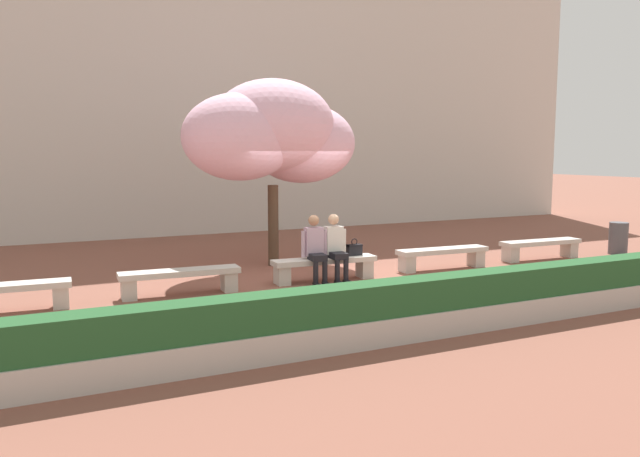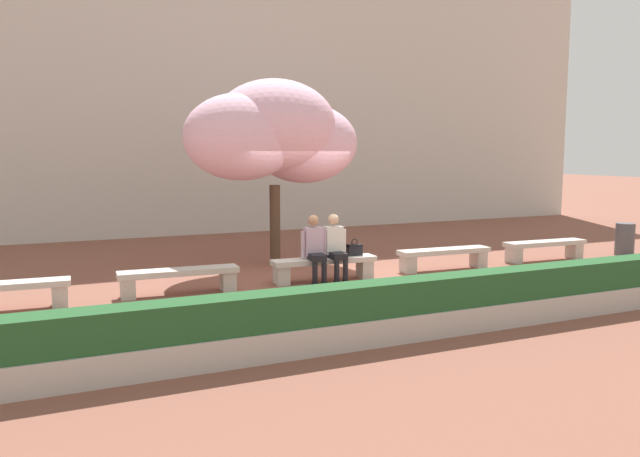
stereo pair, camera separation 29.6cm
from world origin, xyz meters
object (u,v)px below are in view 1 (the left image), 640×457
(person_seated_right, at_px, (335,245))
(stone_bench_near_east, at_px, (442,255))
(stone_bench_west_end, at_px, (0,293))
(trash_bin, at_px, (618,238))
(person_seated_left, at_px, (315,246))
(cherry_tree_main, at_px, (273,135))
(handbag, at_px, (354,249))
(stone_bench_center, at_px, (324,265))
(stone_bench_near_west, at_px, (180,278))
(stone_bench_east_end, at_px, (541,246))

(person_seated_right, bearing_deg, stone_bench_near_east, 1.18)
(stone_bench_west_end, bearing_deg, person_seated_right, -0.53)
(stone_bench_west_end, distance_m, stone_bench_near_east, 8.41)
(stone_bench_west_end, xyz_separation_m, person_seated_right, (5.81, -0.05, 0.39))
(stone_bench_near_east, bearing_deg, trash_bin, -2.88)
(person_seated_left, height_order, trash_bin, person_seated_left)
(stone_bench_west_end, xyz_separation_m, cherry_tree_main, (5.35, 2.00, 2.55))
(handbag, xyz_separation_m, cherry_tree_main, (-0.92, 1.99, 2.28))
(person_seated_right, bearing_deg, handbag, 8.09)
(stone_bench_center, bearing_deg, handbag, 0.98)
(stone_bench_near_west, bearing_deg, stone_bench_west_end, 180.00)
(handbag, bearing_deg, stone_bench_west_end, -179.90)
(stone_bench_west_end, distance_m, stone_bench_east_end, 11.21)
(person_seated_left, bearing_deg, stone_bench_near_west, 178.82)
(stone_bench_east_end, bearing_deg, person_seated_right, -179.43)
(stone_bench_near_east, bearing_deg, stone_bench_center, 180.00)
(stone_bench_west_end, xyz_separation_m, stone_bench_near_west, (2.80, 0.00, 0.00))
(stone_bench_near_west, distance_m, person_seated_right, 3.04)
(stone_bench_near_west, distance_m, cherry_tree_main, 4.12)
(stone_bench_west_end, distance_m, cherry_tree_main, 6.26)
(stone_bench_west_end, relative_size, trash_bin, 2.69)
(cherry_tree_main, distance_m, trash_bin, 8.80)
(person_seated_left, bearing_deg, cherry_tree_main, 90.85)
(stone_bench_west_end, height_order, person_seated_left, person_seated_left)
(stone_bench_center, bearing_deg, cherry_tree_main, 97.20)
(person_seated_right, bearing_deg, person_seated_left, 179.94)
(handbag, relative_size, cherry_tree_main, 0.08)
(stone_bench_west_end, distance_m, person_seated_left, 5.40)
(stone_bench_near_east, height_order, person_seated_right, person_seated_right)
(stone_bench_near_west, xyz_separation_m, trash_bin, (10.69, -0.26, 0.08))
(stone_bench_near_west, bearing_deg, trash_bin, -1.37)
(stone_bench_center, bearing_deg, stone_bench_east_end, 0.00)
(person_seated_left, xyz_separation_m, trash_bin, (8.11, -0.20, -0.31))
(stone_bench_center, height_order, person_seated_right, person_seated_right)
(person_seated_right, bearing_deg, trash_bin, -1.51)
(trash_bin, bearing_deg, stone_bench_near_east, 177.12)
(stone_bench_center, height_order, person_seated_left, person_seated_left)
(person_seated_right, xyz_separation_m, trash_bin, (7.68, -0.20, -0.31))
(handbag, height_order, cherry_tree_main, cherry_tree_main)
(person_seated_right, bearing_deg, stone_bench_west_end, 179.47)
(stone_bench_west_end, xyz_separation_m, person_seated_left, (5.38, -0.05, 0.39))
(stone_bench_center, relative_size, cherry_tree_main, 0.52)
(stone_bench_west_end, bearing_deg, person_seated_left, -0.56)
(stone_bench_west_end, height_order, stone_bench_near_east, same)
(cherry_tree_main, bearing_deg, trash_bin, -15.52)
(stone_bench_west_end, bearing_deg, handbag, 0.10)
(stone_bench_west_end, xyz_separation_m, stone_bench_east_end, (11.21, 0.00, 0.00))
(person_seated_left, relative_size, cherry_tree_main, 0.32)
(trash_bin, bearing_deg, stone_bench_west_end, 178.91)
(stone_bench_near_west, distance_m, stone_bench_east_end, 8.41)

